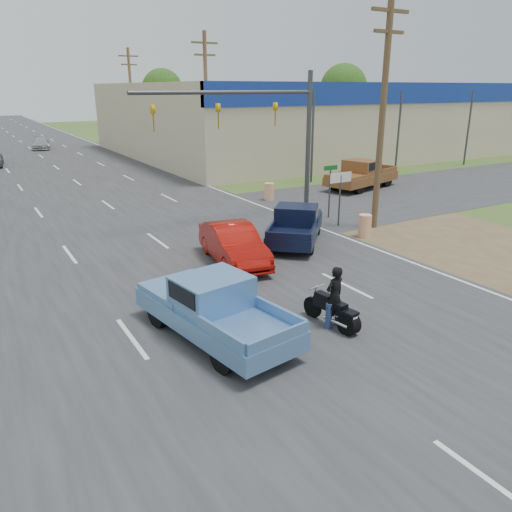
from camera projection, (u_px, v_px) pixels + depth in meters
ground at (496, 487)px, 8.16m from camera, size 200.00×200.00×0.00m
main_road at (56, 167)px, 40.80m from camera, size 15.00×180.00×0.02m
cross_road at (142, 230)px, 22.85m from camera, size 120.00×10.00×0.02m
dirt_verge at (448, 238)px, 21.61m from camera, size 8.00×18.00×0.01m
big_box_store at (357, 115)px, 55.08m from camera, size 50.00×28.10×6.60m
utility_pole_1 at (383, 109)px, 21.64m from camera, size 2.00×0.28×10.00m
utility_pole_2 at (206, 100)px, 36.33m from camera, size 2.00×0.28×10.00m
utility_pole_3 at (131, 97)px, 51.02m from camera, size 2.00×0.28×10.00m
tree_3 at (343, 88)px, 89.76m from camera, size 8.40×8.40×10.40m
tree_5 at (162, 89)px, 98.24m from camera, size 7.98×7.98×9.88m
barrel_0 at (365, 226)px, 21.64m from camera, size 0.56×0.56×1.00m
barrel_1 at (269, 192)px, 28.77m from camera, size 0.56×0.56×1.00m
lane_sign at (340, 186)px, 22.92m from camera, size 1.20×0.08×2.52m
street_name_sign at (330, 186)px, 24.53m from camera, size 0.80×0.08×2.61m
signal_mast at (263, 119)px, 23.30m from camera, size 9.12×0.40×7.00m
red_convertible at (233, 244)px, 18.36m from camera, size 2.22×4.56×1.44m
motorcycle at (335, 313)px, 13.45m from camera, size 0.67×1.97×1.00m
rider at (334, 299)px, 13.36m from camera, size 0.65×0.48×1.64m
blue_pickup at (212, 306)px, 12.87m from camera, size 2.70×5.26×1.67m
navy_pickup at (296, 224)px, 20.89m from camera, size 4.52×4.69×1.56m
brown_pickup at (361, 174)px, 31.95m from camera, size 5.91×3.53×1.84m
distant_car_silver at (41, 143)px, 52.72m from camera, size 2.35×4.44×1.23m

